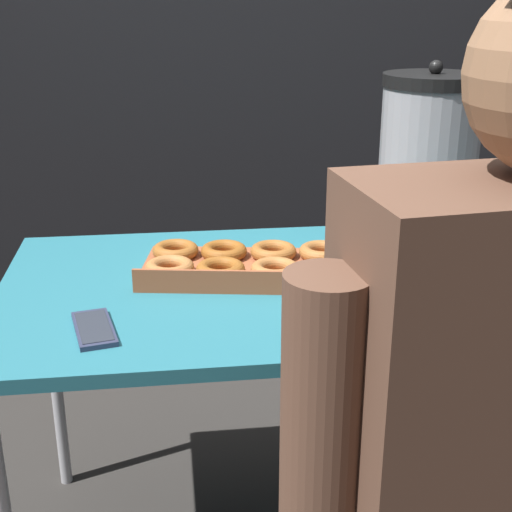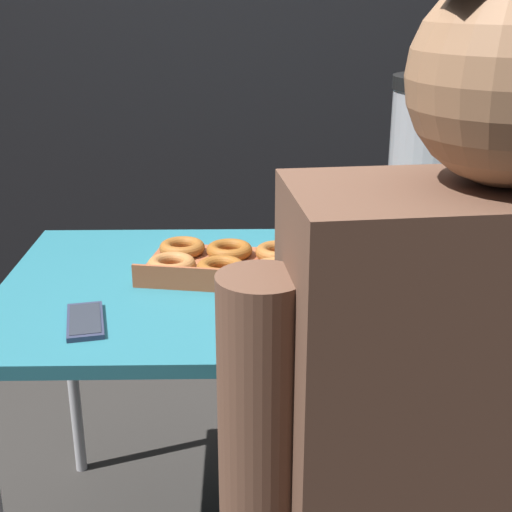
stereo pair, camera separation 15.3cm
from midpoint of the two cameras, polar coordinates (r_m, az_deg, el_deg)
name	(u,v)px [view 2 (the right image)]	position (r m, az deg, el deg)	size (l,w,h in m)	color
folding_table	(258,304)	(1.58, 2.94, -3.94)	(1.12, 0.73, 0.73)	#236675
donut_box	(251,264)	(1.60, 2.33, -0.69)	(0.51, 0.32, 0.05)	brown
coffee_urn	(438,173)	(1.67, 16.96, 6.33)	(0.23, 0.26, 0.46)	#939399
cell_phone	(85,321)	(1.38, -10.44, -5.19)	(0.10, 0.17, 0.01)	#2D334C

